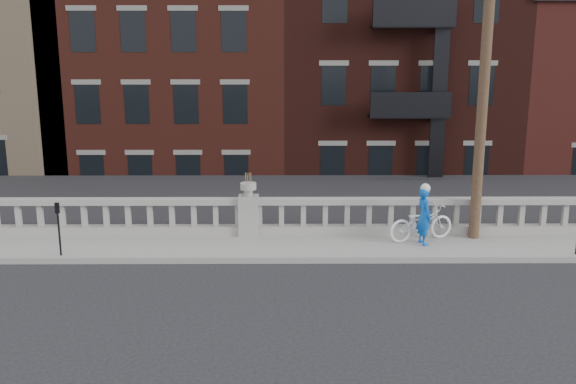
{
  "coord_description": "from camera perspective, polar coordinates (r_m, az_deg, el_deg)",
  "views": [
    {
      "loc": [
        0.99,
        -13.27,
        5.34
      ],
      "look_at": [
        1.09,
        3.2,
        1.54
      ],
      "focal_mm": 40.0,
      "sensor_mm": 36.0,
      "label": 1
    }
  ],
  "objects": [
    {
      "name": "cyclist",
      "position": [
        17.28,
        12.0,
        -2.1
      ],
      "size": [
        0.49,
        0.63,
        1.54
      ],
      "primitive_type": "imported",
      "rotation": [
        0.0,
        0.0,
        1.8
      ],
      "color": "blue",
      "rests_on": "sidewalk"
    },
    {
      "name": "ground",
      "position": [
        14.34,
        -4.33,
        -8.9
      ],
      "size": [
        120.0,
        120.0,
        0.0
      ],
      "primitive_type": "plane",
      "color": "black",
      "rests_on": "ground"
    },
    {
      "name": "lower_level",
      "position": [
        36.41,
        -1.04,
        8.75
      ],
      "size": [
        80.0,
        44.0,
        20.8
      ],
      "color": "#605E59",
      "rests_on": "ground"
    },
    {
      "name": "planter_pedestal",
      "position": [
        17.83,
        -3.52,
        -1.67
      ],
      "size": [
        0.55,
        0.55,
        1.76
      ],
      "color": "gray",
      "rests_on": "sidewalk"
    },
    {
      "name": "utility_pole",
      "position": [
        17.65,
        17.21,
        12.11
      ],
      "size": [
        1.6,
        0.28,
        10.0
      ],
      "color": "#422D1E",
      "rests_on": "sidewalk"
    },
    {
      "name": "bicycle",
      "position": [
        17.68,
        11.74,
        -2.67
      ],
      "size": [
        2.0,
        1.25,
        0.99
      ],
      "primitive_type": "imported",
      "rotation": [
        0.0,
        0.0,
        1.91
      ],
      "color": "white",
      "rests_on": "sidewalk"
    },
    {
      "name": "parking_meter_b",
      "position": [
        16.98,
        -19.74,
        -2.6
      ],
      "size": [
        0.1,
        0.09,
        1.36
      ],
      "color": "black",
      "rests_on": "sidewalk"
    },
    {
      "name": "sidewalk",
      "position": [
        17.13,
        -3.66,
        -4.92
      ],
      "size": [
        32.0,
        2.2,
        0.15
      ],
      "primitive_type": "cube",
      "color": "gray",
      "rests_on": "ground"
    },
    {
      "name": "balustrade",
      "position": [
        17.87,
        -3.51,
        -2.26
      ],
      "size": [
        28.0,
        0.34,
        1.03
      ],
      "color": "gray",
      "rests_on": "sidewalk"
    }
  ]
}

